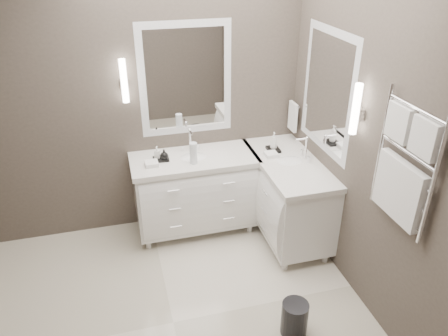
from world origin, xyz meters
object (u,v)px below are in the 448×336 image
object	(u,v)px
vanity_back	(195,189)
waste_bin	(294,318)
towel_ladder	(403,170)
vanity_right	(287,193)

from	to	relation	value
vanity_back	waste_bin	world-z (taller)	vanity_back
towel_ladder	waste_bin	bearing A→B (deg)	174.64
towel_ladder	waste_bin	distance (m)	1.41
vanity_right	towel_ladder	world-z (taller)	towel_ladder
vanity_back	towel_ladder	bearing A→B (deg)	-55.90
vanity_right	waste_bin	size ratio (longest dim) A/B	4.27
towel_ladder	waste_bin	world-z (taller)	towel_ladder
towel_ladder	waste_bin	xyz separation A→B (m)	(-0.65, 0.06, -1.25)
vanity_right	towel_ladder	bearing A→B (deg)	-80.16
vanity_back	vanity_right	world-z (taller)	same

